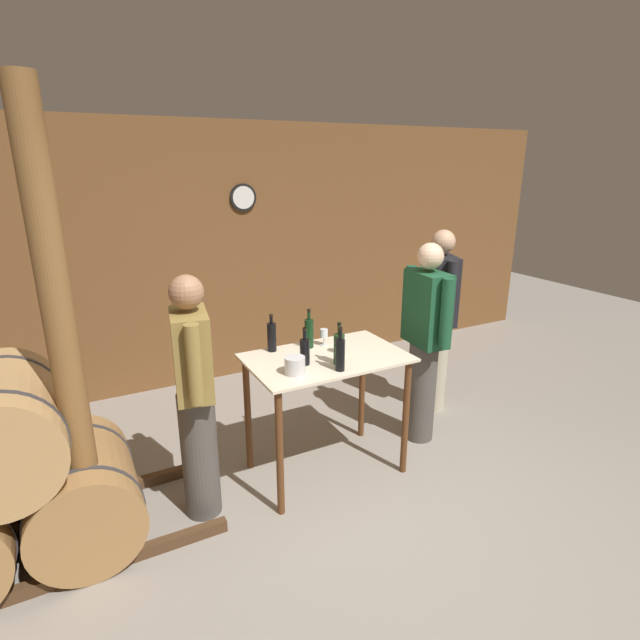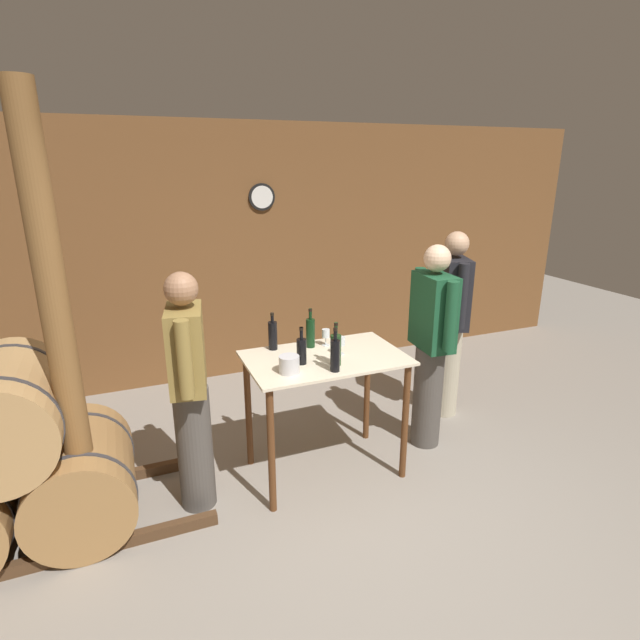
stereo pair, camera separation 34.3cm
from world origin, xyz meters
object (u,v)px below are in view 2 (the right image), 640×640
Objects in this scene: wine_bottle_far_right at (336,349)px; wine_glass_near_center at (341,342)px; wine_glass_near_left at (326,334)px; person_visitor_bearded at (431,344)px; person_visitor_with_scarf at (450,321)px; wine_bottle_left at (302,350)px; wine_bottle_center at (335,354)px; person_host at (190,389)px; wine_bottle_far_left at (273,335)px; wine_bottle_right at (310,332)px; ice_bucket at (289,364)px; wooden_post at (60,339)px.

wine_bottle_far_right is 2.33× the size of wine_glass_near_center.
person_visitor_bearded reaches higher than wine_glass_near_left.
person_visitor_with_scarf is 0.61m from person_visitor_bearded.
person_visitor_with_scarf is at bearing 16.82° from wine_bottle_left.
wine_bottle_center is 0.18× the size of person_host.
wine_bottle_far_right is at bearing -55.33° from wine_bottle_far_left.
wine_bottle_left is 0.88× the size of wine_bottle_right.
wine_bottle_right is 0.12m from wine_glass_near_left.
person_visitor_with_scarf is 1.02× the size of person_visitor_bearded.
wine_bottle_center is 1.05m from person_visitor_bearded.
ice_bucket is at bearing -137.89° from wine_glass_near_left.
person_host is at bearing 166.15° from wine_bottle_center.
wooden_post is at bearing -176.05° from wine_glass_near_center.
ice_bucket is at bearing -138.52° from wine_bottle_left.
wine_bottle_far_left is (1.36, 0.40, -0.29)m from wooden_post.
wine_bottle_center reaches higher than wine_glass_near_left.
person_visitor_bearded reaches higher than wine_glass_near_center.
wine_bottle_far_right is 2.38× the size of wine_glass_near_left.
person_host is (0.69, 0.08, -0.47)m from wooden_post.
wine_bottle_center is (1.62, -0.15, -0.28)m from wooden_post.
wine_bottle_right is 0.27m from wine_glass_near_center.
wooden_post is 1.56× the size of person_visitor_with_scarf.
wooden_post is 20.37× the size of wine_glass_near_center.
wine_bottle_far_right reaches higher than wine_bottle_left.
wine_bottle_far_right reaches higher than wine_bottle_far_left.
person_host is 0.98× the size of person_visitor_bearded.
person_visitor_with_scarf is (1.32, 0.22, -0.12)m from wine_glass_near_left.
wine_bottle_left is 0.16× the size of person_host.
wine_bottle_right is at bearing 58.15° from wine_bottle_left.
wine_glass_near_left is at bearing 13.00° from person_host.
wine_bottle_center is at bearing -154.47° from person_visitor_with_scarf.
wooden_post is at bearing -177.70° from wine_bottle_left.
wine_bottle_far_left is 0.17× the size of person_visitor_bearded.
wine_bottle_left is at bearing 41.48° from ice_bucket.
wine_bottle_far_left is 0.17× the size of person_host.
person_visitor_bearded is (1.92, 0.08, 0.02)m from person_host.
wine_bottle_left is at bearing -163.18° from person_visitor_with_scarf.
wine_bottle_far_left is 2.16× the size of wine_glass_near_center.
person_visitor_bearded reaches higher than person_host.
wine_bottle_far_left is 0.51m from wine_glass_near_center.
person_visitor_with_scarf is at bearing 10.99° from person_host.
wine_bottle_left is 2.03× the size of wine_glass_near_center.
ice_bucket is (-0.43, -0.39, -0.03)m from wine_glass_near_left.
person_visitor_with_scarf is (2.39, 0.46, 0.04)m from person_host.
wine_bottle_far_left is 0.94× the size of wine_bottle_right.
person_visitor_bearded reaches higher than wine_bottle_center.
wine_glass_near_center reaches higher than ice_bucket.
wine_bottle_far_left is at bearing 115.74° from wine_bottle_center.
wine_bottle_right is (0.01, 0.49, -0.00)m from wine_bottle_center.
wine_bottle_right is 1.46m from person_visitor_with_scarf.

